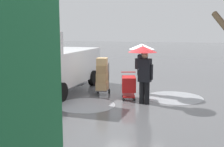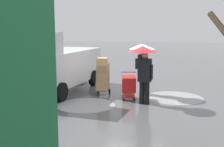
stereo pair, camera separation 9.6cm
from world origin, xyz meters
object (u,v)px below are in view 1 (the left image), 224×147
pedestrian_pink_side (142,57)px  cargo_van_parked_right (55,65)px  shopping_cart_vendor (129,85)px  pedestrian_black_side (144,61)px  hand_dolly_boxes (102,75)px

pedestrian_pink_side → cargo_van_parked_right: bearing=10.0°
shopping_cart_vendor → pedestrian_black_side: size_ratio=0.47×
hand_dolly_boxes → shopping_cart_vendor: bearing=163.3°
cargo_van_parked_right → shopping_cart_vendor: cargo_van_parked_right is taller
shopping_cart_vendor → pedestrian_black_side: pedestrian_black_side is taller
cargo_van_parked_right → hand_dolly_boxes: (-2.10, -0.05, -0.35)m
cargo_van_parked_right → hand_dolly_boxes: cargo_van_parked_right is taller
cargo_van_parked_right → hand_dolly_boxes: bearing=-178.7°
cargo_van_parked_right → pedestrian_black_side: 4.07m
cargo_van_parked_right → shopping_cart_vendor: (-3.30, 0.31, -0.61)m
shopping_cart_vendor → pedestrian_black_side: (-0.66, 0.51, 1.00)m
cargo_van_parked_right → pedestrian_black_side: bearing=168.3°
hand_dolly_boxes → pedestrian_black_side: size_ratio=0.72×
shopping_cart_vendor → hand_dolly_boxes: size_ratio=0.66×
pedestrian_black_side → shopping_cart_vendor: bearing=-37.4°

